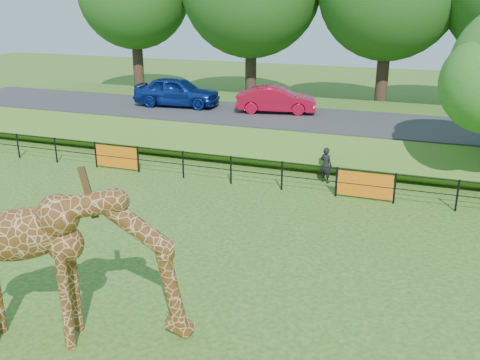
% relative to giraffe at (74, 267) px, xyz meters
% --- Properties ---
extents(ground, '(90.00, 90.00, 0.00)m').
position_rel_giraffe_xyz_m(ground, '(1.48, 2.13, -1.67)').
color(ground, '#285515').
rests_on(ground, ground).
extents(giraffe, '(4.69, 2.46, 3.35)m').
position_rel_giraffe_xyz_m(giraffe, '(0.00, 0.00, 0.00)').
color(giraffe, '#5A3212').
rests_on(giraffe, ground).
extents(perimeter_fence, '(28.07, 0.10, 1.10)m').
position_rel_giraffe_xyz_m(perimeter_fence, '(1.48, 10.13, -1.12)').
color(perimeter_fence, black).
rests_on(perimeter_fence, ground).
extents(embankment, '(40.00, 9.00, 1.30)m').
position_rel_giraffe_xyz_m(embankment, '(1.48, 17.63, -1.02)').
color(embankment, '#285515').
rests_on(embankment, ground).
extents(road, '(40.00, 5.00, 0.12)m').
position_rel_giraffe_xyz_m(road, '(1.48, 16.13, -0.31)').
color(road, '#323235').
rests_on(road, embankment).
extents(car_blue, '(4.48, 2.10, 1.48)m').
position_rel_giraffe_xyz_m(car_blue, '(-5.92, 16.62, 0.49)').
color(car_blue, navy).
rests_on(car_blue, road).
extents(car_red, '(3.99, 2.05, 1.25)m').
position_rel_giraffe_xyz_m(car_red, '(-0.71, 16.81, 0.37)').
color(car_red, red).
rests_on(car_red, road).
extents(visitor, '(0.60, 0.51, 1.38)m').
position_rel_giraffe_xyz_m(visitor, '(2.83, 11.52, -0.98)').
color(visitor, black).
rests_on(visitor, ground).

